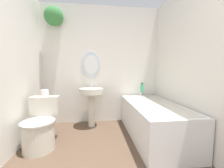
# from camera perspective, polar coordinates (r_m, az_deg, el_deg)

# --- Properties ---
(wall_back) EXTENTS (2.50, 0.35, 2.40)m
(wall_back) POSITION_cam_1_polar(r_m,az_deg,el_deg) (2.92, -6.25, 9.67)
(wall_back) COLOR silver
(wall_back) RESTS_ON ground_plane
(wall_right) EXTENTS (0.06, 2.79, 2.40)m
(wall_right) POSITION_cam_1_polar(r_m,az_deg,el_deg) (2.07, 34.40, 7.80)
(wall_right) COLOR silver
(wall_right) RESTS_ON ground_plane
(toilet) EXTENTS (0.44, 0.59, 0.69)m
(toilet) POSITION_cam_1_polar(r_m,az_deg,el_deg) (2.26, -27.58, -15.79)
(toilet) COLOR beige
(toilet) RESTS_ON ground_plane
(pedestal_sink) EXTENTS (0.45, 0.45, 0.85)m
(pedestal_sink) POSITION_cam_1_polar(r_m,az_deg,el_deg) (2.68, -8.62, -5.56)
(pedestal_sink) COLOR beige
(pedestal_sink) RESTS_ON ground_plane
(bathtub) EXTENTS (0.75, 1.53, 0.63)m
(bathtub) POSITION_cam_1_polar(r_m,az_deg,el_deg) (2.41, 16.79, -13.92)
(bathtub) COLOR silver
(bathtub) RESTS_ON ground_plane
(shampoo_bottle) EXTENTS (0.06, 0.06, 0.20)m
(shampoo_bottle) POSITION_cam_1_polar(r_m,az_deg,el_deg) (2.94, 12.33, -1.61)
(shampoo_bottle) COLOR #38B275
(shampoo_bottle) RESTS_ON bathtub
(toilet_paper_roll) EXTENTS (0.11, 0.11, 0.10)m
(toilet_paper_roll) POSITION_cam_1_polar(r_m,az_deg,el_deg) (2.35, -26.18, -3.42)
(toilet_paper_roll) COLOR white
(toilet_paper_roll) RESTS_ON toilet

